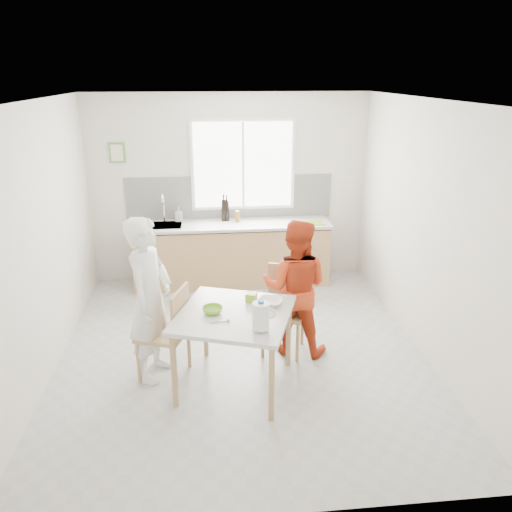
# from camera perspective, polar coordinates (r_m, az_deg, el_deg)

# --- Properties ---
(ground) EXTENTS (4.50, 4.50, 0.00)m
(ground) POSITION_cam_1_polar(r_m,az_deg,el_deg) (5.73, -1.60, -10.73)
(ground) COLOR #B7B7B2
(ground) RESTS_ON ground
(room_shell) EXTENTS (4.50, 4.50, 4.50)m
(room_shell) POSITION_cam_1_polar(r_m,az_deg,el_deg) (5.08, -1.78, 5.39)
(room_shell) COLOR silver
(room_shell) RESTS_ON ground
(window) EXTENTS (1.50, 0.06, 1.30)m
(window) POSITION_cam_1_polar(r_m,az_deg,el_deg) (7.25, -1.49, 10.36)
(window) COLOR white
(window) RESTS_ON room_shell
(backsplash) EXTENTS (3.00, 0.02, 0.65)m
(backsplash) POSITION_cam_1_polar(r_m,az_deg,el_deg) (7.35, -3.03, 6.69)
(backsplash) COLOR white
(backsplash) RESTS_ON room_shell
(picture_frame) EXTENTS (0.22, 0.03, 0.28)m
(picture_frame) POSITION_cam_1_polar(r_m,az_deg,el_deg) (7.30, -15.61, 11.30)
(picture_frame) COLOR #559744
(picture_frame) RESTS_ON room_shell
(kitchen_counter) EXTENTS (2.84, 0.64, 1.37)m
(kitchen_counter) POSITION_cam_1_polar(r_m,az_deg,el_deg) (7.31, -2.83, -0.01)
(kitchen_counter) COLOR tan
(kitchen_counter) RESTS_ON ground
(dining_table) EXTENTS (1.32, 1.32, 0.80)m
(dining_table) POSITION_cam_1_polar(r_m,az_deg,el_deg) (4.81, -2.48, -7.37)
(dining_table) COLOR silver
(dining_table) RESTS_ON ground
(chair_left) EXTENTS (0.57, 0.57, 0.98)m
(chair_left) POSITION_cam_1_polar(r_m,az_deg,el_deg) (5.10, -9.88, -8.25)
(chair_left) COLOR tan
(chair_left) RESTS_ON ground
(chair_far) EXTENTS (0.56, 0.56, 0.96)m
(chair_far) POSITION_cam_1_polar(r_m,az_deg,el_deg) (5.55, 3.30, -5.59)
(chair_far) COLOR tan
(chair_far) RESTS_ON ground
(person_white) EXTENTS (0.58, 0.71, 1.69)m
(person_white) POSITION_cam_1_polar(r_m,az_deg,el_deg) (5.03, -12.00, -4.91)
(person_white) COLOR white
(person_white) RESTS_ON ground
(person_red) EXTENTS (0.89, 0.78, 1.52)m
(person_red) POSITION_cam_1_polar(r_m,az_deg,el_deg) (5.41, 4.48, -3.63)
(person_red) COLOR red
(person_red) RESTS_ON ground
(bowl_green) EXTENTS (0.25, 0.25, 0.06)m
(bowl_green) POSITION_cam_1_polar(r_m,az_deg,el_deg) (4.77, -4.99, -6.17)
(bowl_green) COLOR #78BA2B
(bowl_green) RESTS_ON dining_table
(bowl_white) EXTENTS (0.30, 0.30, 0.06)m
(bowl_white) POSITION_cam_1_polar(r_m,az_deg,el_deg) (4.92, 1.65, -5.26)
(bowl_white) COLOR white
(bowl_white) RESTS_ON dining_table
(milk_jug) EXTENTS (0.21, 0.15, 0.27)m
(milk_jug) POSITION_cam_1_polar(r_m,az_deg,el_deg) (4.40, 0.61, -6.81)
(milk_jug) COLOR white
(milk_jug) RESTS_ON dining_table
(green_box) EXTENTS (0.13, 0.13, 0.09)m
(green_box) POSITION_cam_1_polar(r_m,az_deg,el_deg) (4.98, -0.54, -4.73)
(green_box) COLOR #84B92A
(green_box) RESTS_ON dining_table
(spoon) EXTENTS (0.16, 0.02, 0.01)m
(spoon) POSITION_cam_1_polar(r_m,az_deg,el_deg) (4.60, -4.19, -7.47)
(spoon) COLOR #A5A5AA
(spoon) RESTS_ON dining_table
(cutting_board) EXTENTS (0.37, 0.27, 0.01)m
(cutting_board) POSITION_cam_1_polar(r_m,az_deg,el_deg) (7.17, 6.31, 3.78)
(cutting_board) COLOR #84BB2B
(cutting_board) RESTS_ON kitchen_counter
(wine_bottle_a) EXTENTS (0.07, 0.07, 0.32)m
(wine_bottle_a) POSITION_cam_1_polar(r_m,az_deg,el_deg) (7.23, -3.70, 5.26)
(wine_bottle_a) COLOR black
(wine_bottle_a) RESTS_ON kitchen_counter
(wine_bottle_b) EXTENTS (0.07, 0.07, 0.30)m
(wine_bottle_b) POSITION_cam_1_polar(r_m,az_deg,el_deg) (7.24, -3.35, 5.20)
(wine_bottle_b) COLOR black
(wine_bottle_b) RESTS_ON kitchen_counter
(jar_amber) EXTENTS (0.06, 0.06, 0.16)m
(jar_amber) POSITION_cam_1_polar(r_m,az_deg,el_deg) (7.19, -2.14, 4.55)
(jar_amber) COLOR #8C601E
(jar_amber) RESTS_ON kitchen_counter
(soap_bottle) EXTENTS (0.10, 0.11, 0.21)m
(soap_bottle) POSITION_cam_1_polar(r_m,az_deg,el_deg) (7.30, -8.82, 4.76)
(soap_bottle) COLOR #999999
(soap_bottle) RESTS_ON kitchen_counter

